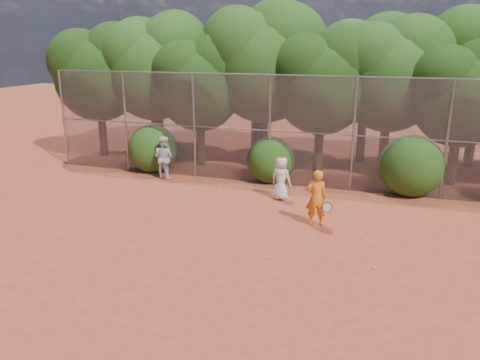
% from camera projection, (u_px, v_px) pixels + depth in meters
% --- Properties ---
extents(ground, '(80.00, 80.00, 0.00)m').
position_uv_depth(ground, '(247.00, 251.00, 11.89)').
color(ground, '#A03E24').
rests_on(ground, ground).
extents(fence_back, '(20.05, 0.09, 4.03)m').
position_uv_depth(fence_back, '(293.00, 131.00, 16.81)').
color(fence_back, gray).
rests_on(fence_back, ground).
extents(tree_0, '(4.38, 3.81, 6.00)m').
position_uv_depth(tree_0, '(99.00, 69.00, 20.91)').
color(tree_0, black).
rests_on(tree_0, ground).
extents(tree_1, '(4.64, 4.03, 6.35)m').
position_uv_depth(tree_1, '(154.00, 64.00, 20.56)').
color(tree_1, black).
rests_on(tree_1, ground).
extents(tree_2, '(3.99, 3.47, 5.47)m').
position_uv_depth(tree_2, '(201.00, 80.00, 19.34)').
color(tree_2, black).
rests_on(tree_2, ground).
extents(tree_3, '(4.89, 4.26, 6.70)m').
position_uv_depth(tree_3, '(266.00, 60.00, 19.28)').
color(tree_3, black).
rests_on(tree_3, ground).
extents(tree_4, '(4.19, 3.64, 5.73)m').
position_uv_depth(tree_4, '(324.00, 78.00, 18.17)').
color(tree_4, black).
rests_on(tree_4, ground).
extents(tree_5, '(4.51, 3.92, 6.17)m').
position_uv_depth(tree_5, '(392.00, 71.00, 18.07)').
color(tree_5, black).
rests_on(tree_5, ground).
extents(tree_6, '(3.86, 3.36, 5.29)m').
position_uv_depth(tree_6, '(464.00, 90.00, 16.58)').
color(tree_6, black).
rests_on(tree_6, ground).
extents(tree_9, '(4.83, 4.20, 6.62)m').
position_uv_depth(tree_9, '(158.00, 58.00, 22.90)').
color(tree_9, black).
rests_on(tree_9, ground).
extents(tree_10, '(5.15, 4.48, 7.06)m').
position_uv_depth(tree_10, '(258.00, 53.00, 21.52)').
color(tree_10, black).
rests_on(tree_10, ground).
extents(tree_11, '(4.64, 4.03, 6.35)m').
position_uv_depth(tree_11, '(368.00, 65.00, 19.80)').
color(tree_11, black).
rests_on(tree_11, ground).
extents(bush_0, '(2.00, 2.00, 2.00)m').
position_uv_depth(bush_0, '(153.00, 147.00, 19.13)').
color(bush_0, '#1F4611').
rests_on(bush_0, ground).
extents(bush_1, '(1.80, 1.80, 1.80)m').
position_uv_depth(bush_1, '(271.00, 158.00, 17.68)').
color(bush_1, '#1F4611').
rests_on(bush_1, ground).
extents(bush_2, '(2.20, 2.20, 2.20)m').
position_uv_depth(bush_2, '(412.00, 163.00, 16.13)').
color(bush_2, '#1F4611').
rests_on(bush_2, ground).
extents(player_yellow, '(0.86, 0.59, 1.66)m').
position_uv_depth(player_yellow, '(316.00, 198.00, 13.37)').
color(player_yellow, orange).
rests_on(player_yellow, ground).
extents(player_teen, '(0.84, 0.68, 1.51)m').
position_uv_depth(player_teen, '(281.00, 178.00, 15.61)').
color(player_teen, white).
rests_on(player_teen, ground).
extents(player_white, '(0.90, 0.77, 1.66)m').
position_uv_depth(player_white, '(164.00, 157.00, 18.08)').
color(player_white, silver).
rests_on(player_white, ground).
extents(ball_0, '(0.07, 0.07, 0.07)m').
position_uv_depth(ball_0, '(368.00, 232.00, 12.99)').
color(ball_0, '#CDD226').
rests_on(ball_0, ground).
extents(ball_1, '(0.07, 0.07, 0.07)m').
position_uv_depth(ball_1, '(393.00, 217.00, 14.14)').
color(ball_1, '#CDD226').
rests_on(ball_1, ground).
extents(ball_2, '(0.07, 0.07, 0.07)m').
position_uv_depth(ball_2, '(267.00, 249.00, 11.96)').
color(ball_2, '#CDD226').
rests_on(ball_2, ground).
extents(ball_3, '(0.07, 0.07, 0.07)m').
position_uv_depth(ball_3, '(374.00, 268.00, 10.95)').
color(ball_3, '#CDD226').
rests_on(ball_3, ground).
extents(ball_4, '(0.07, 0.07, 0.07)m').
position_uv_depth(ball_4, '(268.00, 258.00, 11.47)').
color(ball_4, '#CDD226').
rests_on(ball_4, ground).
extents(ball_5, '(0.07, 0.07, 0.07)m').
position_uv_depth(ball_5, '(429.00, 219.00, 13.99)').
color(ball_5, '#CDD226').
rests_on(ball_5, ground).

